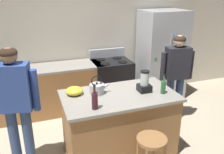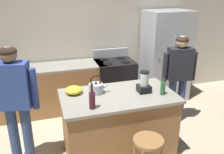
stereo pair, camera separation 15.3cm
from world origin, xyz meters
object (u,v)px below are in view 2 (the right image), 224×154
(bar_stool, at_px, (148,150))
(mixing_bowl, at_px, (74,90))
(person_by_island_left, at_px, (15,97))
(tea_kettle, at_px, (96,88))
(stove_range, at_px, (114,82))
(potted_plant, at_px, (2,61))
(refrigerator, at_px, (166,56))
(person_by_sink_right, at_px, (179,72))
(blender_appliance, at_px, (144,83))
(bottle_wine, at_px, (92,100))
(kitchen_island, at_px, (118,123))
(bottle_olive_oil, at_px, (163,88))

(bar_stool, relative_size, mixing_bowl, 2.77)
(person_by_island_left, bearing_deg, tea_kettle, 0.26)
(stove_range, xyz_separation_m, person_by_island_left, (-1.75, -1.40, 0.54))
(potted_plant, bearing_deg, stove_range, -0.72)
(refrigerator, relative_size, bar_stool, 2.86)
(tea_kettle, bearing_deg, person_by_sink_right, 14.12)
(refrigerator, distance_m, person_by_sink_right, 1.02)
(stove_range, distance_m, bar_stool, 2.26)
(stove_range, distance_m, tea_kettle, 1.65)
(person_by_island_left, distance_m, potted_plant, 1.46)
(stove_range, height_order, person_by_sink_right, person_by_sink_right)
(potted_plant, height_order, blender_appliance, blender_appliance)
(person_by_island_left, xyz_separation_m, mixing_bowl, (0.75, 0.08, -0.04))
(bottle_wine, bearing_deg, bar_stool, -38.14)
(bar_stool, height_order, mixing_bowl, mixing_bowl)
(potted_plant, bearing_deg, refrigerator, -0.91)
(kitchen_island, relative_size, stove_range, 1.43)
(refrigerator, xyz_separation_m, bottle_olive_oil, (-0.96, -1.67, 0.09))
(person_by_sink_right, distance_m, mixing_bowl, 1.87)
(person_by_island_left, xyz_separation_m, bar_stool, (1.46, -0.85, -0.50))
(stove_range, relative_size, potted_plant, 3.66)
(blender_appliance, distance_m, mixing_bowl, 0.98)
(person_by_sink_right, xyz_separation_m, bar_stool, (-1.13, -1.24, -0.43))
(refrigerator, xyz_separation_m, tea_kettle, (-1.82, -1.37, 0.06))
(person_by_island_left, bearing_deg, bottle_wine, -24.50)
(blender_appliance, relative_size, bottle_wine, 0.98)
(stove_range, bearing_deg, kitchen_island, -105.52)
(person_by_sink_right, xyz_separation_m, tea_kettle, (-1.54, -0.39, 0.05))
(bottle_wine, bearing_deg, blender_appliance, 18.45)
(kitchen_island, bearing_deg, bar_stool, -79.73)
(person_by_island_left, height_order, tea_kettle, person_by_island_left)
(bottle_olive_oil, height_order, tea_kettle, bottle_olive_oil)
(person_by_island_left, relative_size, bar_stool, 2.55)
(blender_appliance, distance_m, tea_kettle, 0.67)
(stove_range, bearing_deg, bar_stool, -97.43)
(person_by_sink_right, distance_m, blender_appliance, 1.05)
(stove_range, xyz_separation_m, blender_appliance, (-0.05, -1.54, 0.58))
(bottle_olive_oil, bearing_deg, tea_kettle, 160.75)
(potted_plant, bearing_deg, tea_kettle, -46.46)
(bar_stool, bearing_deg, refrigerator, 57.49)
(potted_plant, bearing_deg, bottle_olive_oil, -37.88)
(refrigerator, bearing_deg, person_by_sink_right, -106.14)
(tea_kettle, bearing_deg, bottle_olive_oil, -19.25)
(kitchen_island, height_order, stove_range, stove_range)
(bar_stool, bearing_deg, tea_kettle, 115.66)
(bottle_wine, xyz_separation_m, mixing_bowl, (-0.15, 0.49, -0.06))
(refrigerator, height_order, tea_kettle, refrigerator)
(refrigerator, distance_m, bottle_wine, 2.66)
(stove_range, relative_size, person_by_island_left, 0.66)
(kitchen_island, bearing_deg, bottle_olive_oil, -16.10)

